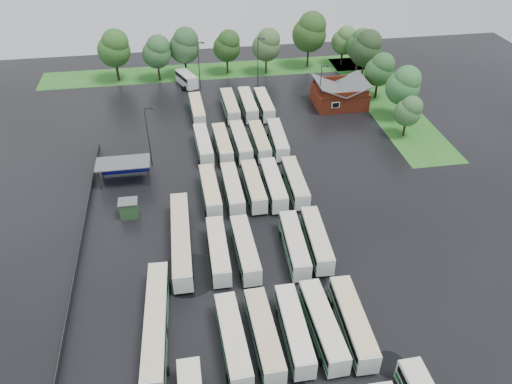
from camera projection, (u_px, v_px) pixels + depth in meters
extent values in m
plane|color=black|center=(256.00, 263.00, 63.48)|extent=(160.00, 160.00, 0.00)
cube|color=maroon|center=(339.00, 97.00, 100.01)|extent=(10.00, 8.00, 3.40)
cube|color=#4C4F51|center=(328.00, 86.00, 98.17)|extent=(5.07, 8.60, 2.19)
cube|color=#4C4F51|center=(353.00, 84.00, 98.83)|extent=(5.07, 8.60, 2.19)
cube|color=maroon|center=(347.00, 95.00, 95.52)|extent=(9.00, 0.20, 1.20)
cube|color=silver|center=(336.00, 105.00, 96.33)|extent=(1.60, 0.12, 1.20)
cylinder|color=#2D2D30|center=(100.00, 180.00, 75.81)|extent=(0.16, 0.16, 3.40)
cylinder|color=#2D2D30|center=(148.00, 176.00, 76.76)|extent=(0.16, 0.16, 3.40)
cylinder|color=#2D2D30|center=(102.00, 169.00, 78.38)|extent=(0.16, 0.16, 3.40)
cylinder|color=#2D2D30|center=(148.00, 165.00, 79.33)|extent=(0.16, 0.16, 3.40)
cube|color=#4C4F51|center=(123.00, 163.00, 76.52)|extent=(8.20, 4.20, 0.15)
cube|color=navy|center=(125.00, 166.00, 79.15)|extent=(7.60, 0.08, 2.60)
cube|color=#264826|center=(129.00, 209.00, 70.74)|extent=(2.50, 2.00, 2.50)
cube|color=#4C4F51|center=(128.00, 201.00, 69.98)|extent=(2.70, 2.20, 0.12)
cube|color=#286920|center=(219.00, 70.00, 115.77)|extent=(80.00, 10.00, 0.01)
cube|color=#286920|center=(385.00, 101.00, 102.32)|extent=(10.00, 50.00, 0.01)
cube|color=#2D2D30|center=(82.00, 238.00, 66.63)|extent=(0.10, 50.00, 1.20)
cube|color=silver|center=(233.00, 340.00, 51.82)|extent=(2.81, 11.11, 2.52)
cube|color=black|center=(233.00, 337.00, 51.53)|extent=(2.84, 10.67, 0.81)
cube|color=#115F33|center=(233.00, 343.00, 52.14)|extent=(2.85, 10.89, 0.56)
cube|color=beige|center=(233.00, 332.00, 51.06)|extent=(2.70, 10.78, 0.11)
cylinder|color=black|center=(238.00, 377.00, 49.73)|extent=(2.34, 0.88, 0.88)
cylinder|color=black|center=(229.00, 321.00, 55.39)|extent=(2.34, 0.88, 0.88)
cube|color=silver|center=(264.00, 335.00, 52.37)|extent=(2.65, 11.08, 2.52)
cube|color=black|center=(264.00, 331.00, 52.07)|extent=(2.70, 10.64, 0.81)
cube|color=#125932|center=(264.00, 338.00, 52.69)|extent=(2.69, 10.86, 0.56)
cube|color=#D0B48C|center=(264.00, 326.00, 51.61)|extent=(2.55, 10.75, 0.11)
cylinder|color=black|center=(270.00, 371.00, 50.27)|extent=(2.34, 0.88, 0.88)
cylinder|color=black|center=(258.00, 317.00, 55.93)|extent=(2.34, 0.88, 0.88)
cube|color=silver|center=(294.00, 329.00, 52.97)|extent=(2.33, 10.82, 2.48)
cube|color=black|center=(294.00, 326.00, 52.68)|extent=(2.38, 10.39, 0.79)
cube|color=#145C2E|center=(294.00, 333.00, 53.29)|extent=(2.37, 10.60, 0.54)
cube|color=beige|center=(295.00, 321.00, 52.23)|extent=(2.24, 10.50, 0.11)
cylinder|color=black|center=(301.00, 364.00, 50.92)|extent=(2.30, 0.86, 0.86)
cylinder|color=black|center=(287.00, 312.00, 56.47)|extent=(2.30, 0.86, 0.86)
cube|color=silver|center=(323.00, 325.00, 53.35)|extent=(2.72, 11.23, 2.56)
cube|color=black|center=(323.00, 322.00, 53.05)|extent=(2.76, 10.79, 0.82)
cube|color=#0B5D27|center=(322.00, 329.00, 53.68)|extent=(2.76, 11.01, 0.56)
cube|color=beige|center=(324.00, 317.00, 52.58)|extent=(2.61, 10.90, 0.11)
cylinder|color=black|center=(331.00, 361.00, 51.23)|extent=(2.37, 0.89, 0.89)
cylinder|color=black|center=(313.00, 308.00, 56.96)|extent=(2.37, 0.89, 0.89)
cube|color=silver|center=(353.00, 322.00, 53.67)|extent=(2.65, 11.34, 2.59)
cube|color=black|center=(353.00, 319.00, 53.37)|extent=(2.69, 10.89, 0.83)
cube|color=#18522F|center=(352.00, 325.00, 54.00)|extent=(2.69, 11.12, 0.57)
cube|color=beige|center=(354.00, 314.00, 52.89)|extent=(2.55, 11.00, 0.11)
cylinder|color=black|center=(362.00, 358.00, 51.52)|extent=(2.40, 0.90, 0.90)
cylinder|color=black|center=(341.00, 305.00, 57.32)|extent=(2.40, 0.90, 0.90)
cube|color=silver|center=(218.00, 250.00, 63.08)|extent=(2.29, 10.79, 2.47)
cube|color=black|center=(218.00, 247.00, 62.79)|extent=(2.35, 10.36, 0.79)
cube|color=#1C653B|center=(218.00, 253.00, 63.40)|extent=(2.34, 10.57, 0.54)
cube|color=beige|center=(218.00, 243.00, 62.34)|extent=(2.20, 10.46, 0.11)
cylinder|color=black|center=(222.00, 277.00, 61.03)|extent=(2.29, 0.86, 0.86)
cylinder|color=black|center=(216.00, 240.00, 66.57)|extent=(2.29, 0.86, 0.86)
cube|color=silver|center=(245.00, 249.00, 63.28)|extent=(2.57, 10.93, 2.49)
cube|color=black|center=(245.00, 246.00, 62.99)|extent=(2.61, 10.50, 0.80)
cube|color=#12622E|center=(245.00, 252.00, 63.60)|extent=(2.61, 10.72, 0.55)
cube|color=beige|center=(245.00, 241.00, 62.53)|extent=(2.47, 10.60, 0.11)
cylinder|color=black|center=(249.00, 275.00, 61.21)|extent=(2.31, 0.87, 0.87)
cylinder|color=black|center=(242.00, 239.00, 66.80)|extent=(2.31, 0.87, 0.87)
cube|color=silver|center=(294.00, 244.00, 63.95)|extent=(2.73, 11.03, 2.51)
cube|color=black|center=(294.00, 241.00, 63.66)|extent=(2.77, 10.60, 0.80)
cube|color=#07612A|center=(294.00, 248.00, 64.27)|extent=(2.77, 10.81, 0.55)
cube|color=beige|center=(295.00, 237.00, 63.20)|extent=(2.63, 10.70, 0.11)
cylinder|color=black|center=(300.00, 271.00, 61.87)|extent=(2.33, 0.88, 0.88)
cylinder|color=black|center=(288.00, 234.00, 67.49)|extent=(2.33, 0.88, 0.88)
cube|color=silver|center=(316.00, 239.00, 64.75)|extent=(2.83, 11.04, 2.51)
cube|color=black|center=(317.00, 236.00, 64.46)|extent=(2.87, 10.60, 0.80)
cube|color=#196033|center=(316.00, 243.00, 65.07)|extent=(2.87, 10.82, 0.55)
cube|color=beige|center=(317.00, 232.00, 64.00)|extent=(2.73, 10.71, 0.11)
cylinder|color=black|center=(323.00, 265.00, 62.67)|extent=(2.32, 0.87, 0.87)
cylinder|color=black|center=(309.00, 230.00, 68.29)|extent=(2.32, 0.87, 0.87)
cube|color=silver|center=(210.00, 190.00, 73.71)|extent=(2.60, 10.91, 2.49)
cube|color=black|center=(210.00, 188.00, 73.42)|extent=(2.64, 10.48, 0.80)
cube|color=#0C5927|center=(210.00, 193.00, 74.03)|extent=(2.64, 10.70, 0.55)
cube|color=beige|center=(210.00, 183.00, 72.96)|extent=(2.50, 10.58, 0.11)
cylinder|color=black|center=(213.00, 211.00, 71.64)|extent=(2.30, 0.87, 0.87)
cylinder|color=black|center=(209.00, 184.00, 77.22)|extent=(2.30, 0.87, 0.87)
cube|color=silver|center=(232.00, 189.00, 74.08)|extent=(2.44, 10.93, 2.50)
cube|color=black|center=(232.00, 186.00, 73.79)|extent=(2.48, 10.50, 0.80)
cube|color=#085C2A|center=(233.00, 192.00, 74.40)|extent=(2.48, 10.71, 0.55)
cube|color=beige|center=(232.00, 181.00, 73.33)|extent=(2.34, 10.60, 0.11)
cylinder|color=black|center=(236.00, 209.00, 72.01)|extent=(2.32, 0.87, 0.87)
cylinder|color=black|center=(230.00, 182.00, 77.61)|extent=(2.32, 0.87, 0.87)
cube|color=silver|center=(253.00, 186.00, 74.67)|extent=(2.44, 11.00, 2.51)
cube|color=black|center=(253.00, 183.00, 74.38)|extent=(2.49, 10.56, 0.80)
cube|color=#0C5124|center=(253.00, 189.00, 74.99)|extent=(2.48, 10.78, 0.55)
cube|color=beige|center=(253.00, 179.00, 73.91)|extent=(2.34, 10.67, 0.11)
cylinder|color=black|center=(257.00, 206.00, 72.58)|extent=(2.33, 0.88, 0.88)
cylinder|color=black|center=(250.00, 180.00, 78.22)|extent=(2.33, 0.88, 0.88)
cube|color=silver|center=(273.00, 184.00, 74.90)|extent=(2.39, 11.27, 2.58)
cube|color=black|center=(273.00, 181.00, 74.60)|extent=(2.44, 10.82, 0.83)
cube|color=#0E572C|center=(273.00, 187.00, 75.23)|extent=(2.43, 11.04, 0.57)
cube|color=beige|center=(273.00, 177.00, 74.12)|extent=(2.29, 10.93, 0.11)
cylinder|color=black|center=(278.00, 205.00, 72.76)|extent=(2.39, 0.90, 0.90)
cylinder|color=black|center=(269.00, 178.00, 78.54)|extent=(2.39, 0.90, 0.90)
cube|color=silver|center=(295.00, 182.00, 75.46)|extent=(2.49, 11.04, 2.52)
cube|color=black|center=(295.00, 179.00, 75.17)|extent=(2.53, 10.60, 0.81)
cube|color=#126133|center=(295.00, 185.00, 75.78)|extent=(2.53, 10.82, 0.55)
cube|color=beige|center=(295.00, 175.00, 74.70)|extent=(2.39, 10.71, 0.11)
cylinder|color=black|center=(300.00, 202.00, 73.37)|extent=(2.34, 0.88, 0.88)
cylinder|color=black|center=(290.00, 176.00, 79.02)|extent=(2.34, 0.88, 0.88)
cube|color=silver|center=(203.00, 144.00, 84.76)|extent=(2.73, 10.86, 2.47)
cube|color=black|center=(203.00, 142.00, 84.47)|extent=(2.77, 10.43, 0.79)
cube|color=#1C5F39|center=(204.00, 147.00, 85.07)|extent=(2.77, 10.64, 0.54)
cube|color=beige|center=(203.00, 138.00, 84.01)|extent=(2.63, 10.53, 0.11)
cylinder|color=black|center=(205.00, 161.00, 82.71)|extent=(2.29, 0.86, 0.86)
cylinder|color=black|center=(202.00, 141.00, 88.24)|extent=(2.29, 0.86, 0.86)
cube|color=silver|center=(222.00, 144.00, 84.93)|extent=(2.62, 10.80, 2.46)
cube|color=black|center=(222.00, 141.00, 84.64)|extent=(2.66, 10.38, 0.79)
cube|color=#075F28|center=(223.00, 147.00, 85.24)|extent=(2.65, 10.59, 0.54)
cube|color=beige|center=(222.00, 137.00, 84.18)|extent=(2.52, 10.48, 0.11)
cylinder|color=black|center=(225.00, 160.00, 82.88)|extent=(2.28, 0.86, 0.86)
cylinder|color=black|center=(221.00, 140.00, 88.40)|extent=(2.28, 0.86, 0.86)
cube|color=silver|center=(241.00, 142.00, 85.40)|extent=(2.69, 11.18, 2.55)
cube|color=black|center=(241.00, 139.00, 85.11)|extent=(2.73, 10.74, 0.81)
cube|color=#156136|center=(241.00, 144.00, 85.73)|extent=(2.72, 10.96, 0.56)
cube|color=beige|center=(240.00, 135.00, 84.64)|extent=(2.58, 10.84, 0.11)
cylinder|color=black|center=(244.00, 159.00, 83.29)|extent=(2.36, 0.89, 0.89)
cylinder|color=black|center=(238.00, 138.00, 89.00)|extent=(2.36, 0.89, 0.89)
cube|color=silver|center=(260.00, 141.00, 85.75)|extent=(2.37, 10.73, 2.45)
cube|color=black|center=(260.00, 138.00, 85.47)|extent=(2.42, 10.30, 0.78)
cube|color=#0D5B2C|center=(260.00, 144.00, 86.07)|extent=(2.41, 10.52, 0.54)
cube|color=#CEBA87|center=(260.00, 134.00, 85.01)|extent=(2.27, 10.41, 0.11)
cylinder|color=black|center=(263.00, 157.00, 83.72)|extent=(2.27, 0.86, 0.86)
cylinder|color=black|center=(256.00, 137.00, 89.22)|extent=(2.27, 0.86, 0.86)
cube|color=silver|center=(278.00, 139.00, 86.14)|extent=(2.68, 11.04, 2.51)
cube|color=black|center=(278.00, 137.00, 85.85)|extent=(2.72, 10.60, 0.80)
cube|color=#105C2B|center=(278.00, 142.00, 86.47)|extent=(2.72, 10.82, 0.55)
cube|color=beige|center=(278.00, 133.00, 85.39)|extent=(2.58, 10.71, 0.11)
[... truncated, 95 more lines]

